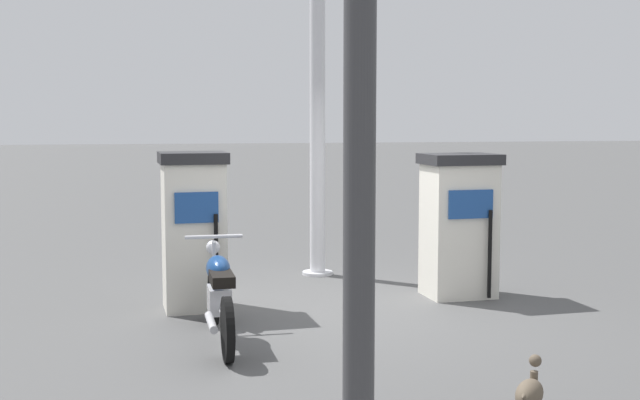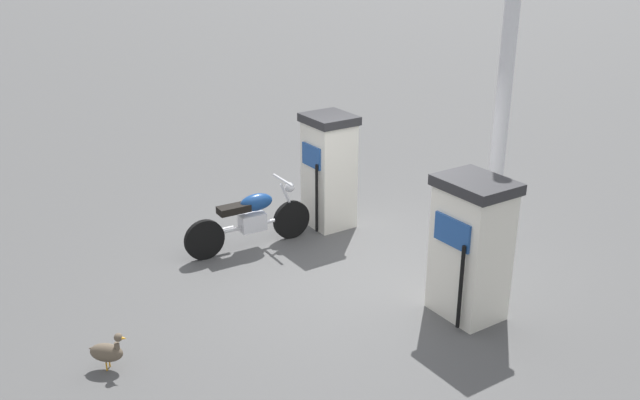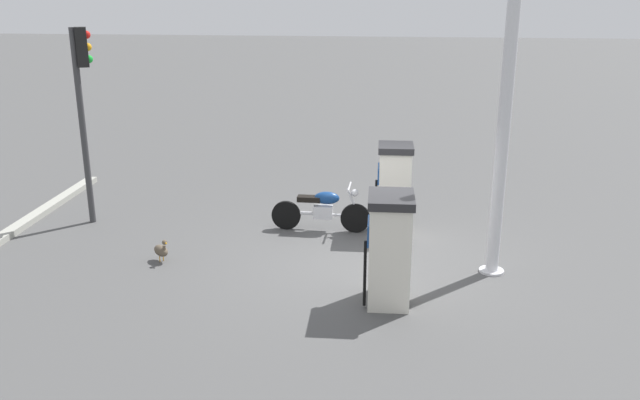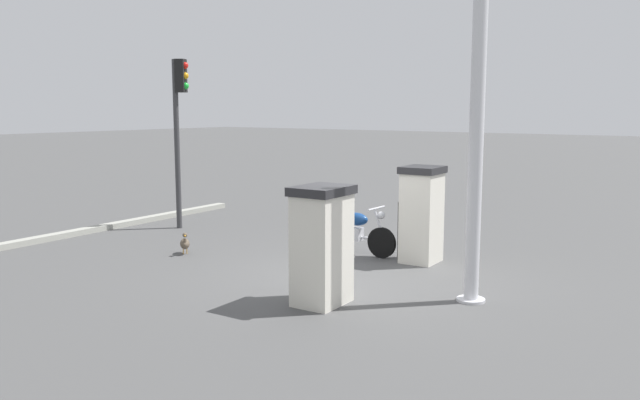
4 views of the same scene
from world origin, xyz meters
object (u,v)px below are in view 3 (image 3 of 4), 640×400
motorcycle_near_pump (322,209)px  canopy_support_pole (503,132)px  fuel_pump_near (394,188)px  fuel_pump_far (389,249)px  wandering_duck (161,250)px  roadside_traffic_light (83,93)px

motorcycle_near_pump → canopy_support_pole: size_ratio=0.39×
fuel_pump_near → fuel_pump_far: (-0.00, 3.02, -0.02)m
motorcycle_near_pump → wandering_duck: size_ratio=4.41×
fuel_pump_far → motorcycle_near_pump: 3.21m
wandering_duck → roadside_traffic_light: 3.59m
fuel_pump_near → roadside_traffic_light: roadside_traffic_light is taller
fuel_pump_far → motorcycle_near_pump: bearing=-65.0°
canopy_support_pole → motorcycle_near_pump: bearing=-27.8°
fuel_pump_far → canopy_support_pole: (-1.65, -1.31, 1.48)m
fuel_pump_near → wandering_duck: size_ratio=3.95×
wandering_duck → canopy_support_pole: size_ratio=0.09×
fuel_pump_far → wandering_duck: (3.85, -1.03, -0.63)m
fuel_pump_near → roadside_traffic_light: size_ratio=0.45×
fuel_pump_far → motorcycle_near_pump: size_ratio=0.87×
motorcycle_near_pump → canopy_support_pole: canopy_support_pole is taller
wandering_duck → fuel_pump_near: bearing=-152.6°
motorcycle_near_pump → roadside_traffic_light: size_ratio=0.50×
fuel_pump_near → fuel_pump_far: size_ratio=1.03×
fuel_pump_near → roadside_traffic_light: (5.87, 0.20, 1.71)m
wandering_duck → fuel_pump_far: bearing=165.0°
wandering_duck → roadside_traffic_light: bearing=-41.6°
fuel_pump_near → wandering_duck: (3.85, 1.99, -0.65)m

